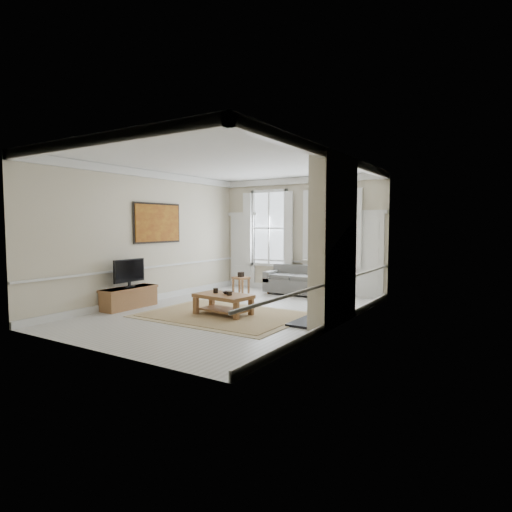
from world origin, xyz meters
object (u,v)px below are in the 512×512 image
Objects in this scene: side_table at (241,280)px; tv_stand at (129,298)px; coffee_table at (223,298)px; sofa at (296,282)px.

side_table is 0.37× the size of tv_stand.
tv_stand is (-2.41, -0.55, -0.14)m from coffee_table.
tv_stand is (-1.07, -3.21, -0.13)m from side_table.
sofa is at bearing 29.79° from side_table.
side_table is at bearing 122.69° from coffee_table.
coffee_table is 0.94× the size of tv_stand.
sofa is 3.46m from coffee_table.
coffee_table is at bearing -63.30° from side_table.
side_table is (-1.39, -0.80, 0.04)m from sofa.
sofa is 1.61m from side_table.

